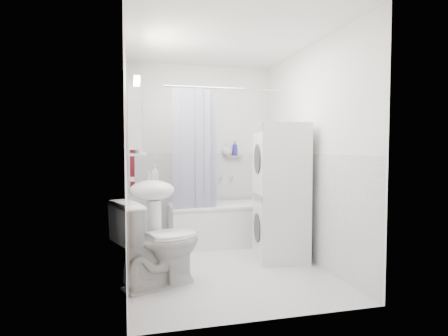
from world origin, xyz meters
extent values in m
plane|color=#BCBCC1|center=(0.00, 0.00, 0.00)|extent=(2.60, 2.60, 0.00)
plane|color=white|center=(0.00, 1.30, 1.20)|extent=(2.00, 0.00, 2.00)
plane|color=white|center=(0.00, -1.30, 1.20)|extent=(2.00, 0.00, 2.00)
plane|color=white|center=(-1.00, 0.00, 1.20)|extent=(0.00, 2.60, 2.60)
plane|color=white|center=(1.00, 0.00, 1.20)|extent=(0.00, 2.60, 2.60)
plane|color=white|center=(0.00, 0.00, 2.40)|extent=(2.60, 2.60, 0.00)
plane|color=white|center=(0.00, 1.29, 0.60)|extent=(1.98, 0.00, 1.98)
plane|color=white|center=(-0.99, 0.00, 0.60)|extent=(0.00, 2.58, 2.58)
plane|color=white|center=(0.99, 0.00, 0.60)|extent=(0.00, 2.58, 2.58)
plane|color=brown|center=(-0.98, -0.88, 1.00)|extent=(0.00, 2.00, 2.00)
cylinder|color=silver|center=(-0.95, -0.55, 1.00)|extent=(0.04, 0.04, 0.04)
cube|color=white|center=(0.22, 0.92, 0.25)|extent=(1.37, 0.64, 0.50)
cube|color=white|center=(0.22, 0.92, 0.52)|extent=(1.39, 0.66, 0.03)
cube|color=silver|center=(0.22, 0.92, 0.40)|extent=(1.19, 0.46, 0.20)
cylinder|color=silver|center=(0.42, 1.25, 0.85)|extent=(0.04, 0.12, 0.04)
cylinder|color=silver|center=(0.22, 0.65, 2.00)|extent=(1.57, 0.02, 0.02)
cube|color=#161242|center=(-0.42, 0.65, 1.25)|extent=(0.10, 0.02, 1.45)
cube|color=#161242|center=(-0.33, 0.65, 1.25)|extent=(0.10, 0.02, 1.45)
cube|color=#161242|center=(-0.24, 0.65, 1.25)|extent=(0.10, 0.02, 1.45)
cube|color=#161242|center=(-0.15, 0.65, 1.25)|extent=(0.10, 0.02, 1.45)
cube|color=#161242|center=(-0.06, 0.65, 1.25)|extent=(0.10, 0.02, 1.45)
cube|color=#161242|center=(0.03, 0.65, 1.25)|extent=(0.10, 0.02, 1.45)
ellipsoid|color=white|center=(-0.76, -0.11, 0.85)|extent=(0.44, 0.37, 0.20)
cylinder|color=white|center=(-0.74, -0.11, 0.38)|extent=(0.14, 0.14, 0.75)
cylinder|color=silver|center=(-0.78, 0.03, 0.97)|extent=(0.03, 0.03, 0.14)
cylinder|color=silver|center=(-0.78, -0.01, 1.03)|extent=(0.02, 0.10, 0.02)
cube|color=white|center=(-0.91, 0.10, 1.55)|extent=(0.12, 0.50, 0.60)
cube|color=white|center=(-0.84, 0.10, 1.55)|extent=(0.01, 0.47, 0.57)
cube|color=#FFEABF|center=(-0.89, 0.10, 1.93)|extent=(0.06, 0.45, 0.06)
cube|color=silver|center=(-0.89, 0.10, 1.20)|extent=(0.18, 0.54, 0.02)
cube|color=silver|center=(0.47, 1.24, 1.15)|extent=(0.22, 0.06, 0.02)
cube|color=maroon|center=(-0.94, 0.65, 1.25)|extent=(0.05, 0.38, 0.90)
cube|color=maroon|center=(-0.91, 0.65, 1.67)|extent=(0.03, 0.34, 0.08)
cylinder|color=silver|center=(-0.95, 0.65, 1.71)|extent=(0.02, 0.04, 0.02)
cube|color=white|center=(0.68, 0.08, 0.38)|extent=(0.61, 0.61, 0.77)
cylinder|color=#2D2D33|center=(0.40, 0.08, 0.38)|extent=(0.06, 0.33, 0.33)
cube|color=gray|center=(0.40, 0.08, 0.72)|extent=(0.08, 0.48, 0.08)
cube|color=white|center=(0.68, 0.08, 1.15)|extent=(0.61, 0.61, 0.77)
cylinder|color=#2D2D33|center=(0.40, 0.08, 1.15)|extent=(0.06, 0.33, 0.33)
cube|color=gray|center=(0.40, 0.08, 1.49)|extent=(0.08, 0.48, 0.08)
imported|color=white|center=(-0.72, -0.39, 0.39)|extent=(0.91, 0.71, 0.79)
imported|color=gray|center=(-0.71, 0.25, 0.95)|extent=(0.08, 0.17, 0.08)
imported|color=gray|center=(-0.89, -0.05, 1.25)|extent=(0.07, 0.18, 0.07)
imported|color=gray|center=(-0.89, 0.22, 1.26)|extent=(0.10, 0.09, 0.10)
imported|color=gray|center=(0.35, 1.24, 1.23)|extent=(0.13, 0.17, 0.13)
imported|color=#2C2594|center=(0.47, 1.24, 1.20)|extent=(0.08, 0.21, 0.08)
camera|label=1|loc=(-0.97, -3.82, 1.26)|focal=30.00mm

